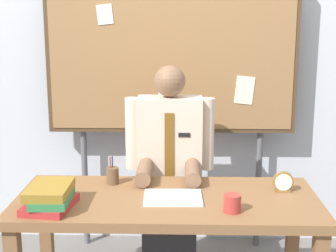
# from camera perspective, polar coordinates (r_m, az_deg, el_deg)

# --- Properties ---
(back_wall) EXTENTS (6.40, 0.08, 2.70)m
(back_wall) POSITION_cam_1_polar(r_m,az_deg,el_deg) (3.69, 0.46, 7.23)
(back_wall) COLOR silver
(back_wall) RESTS_ON ground_plane
(desk) EXTENTS (1.60, 0.70, 0.75)m
(desk) POSITION_cam_1_polar(r_m,az_deg,el_deg) (2.71, -0.10, -10.07)
(desk) COLOR brown
(desk) RESTS_ON ground_plane
(person) EXTENTS (0.55, 0.56, 1.39)m
(person) POSITION_cam_1_polar(r_m,az_deg,el_deg) (3.20, 0.19, -6.54)
(person) COLOR #2D2D33
(person) RESTS_ON ground_plane
(bulletin_board) EXTENTS (1.74, 0.09, 1.98)m
(bulletin_board) POSITION_cam_1_polar(r_m,az_deg,el_deg) (3.48, 0.39, 7.88)
(bulletin_board) COLOR #4C3823
(bulletin_board) RESTS_ON ground_plane
(book_stack) EXTENTS (0.25, 0.31, 0.12)m
(book_stack) POSITION_cam_1_polar(r_m,az_deg,el_deg) (2.57, -13.24, -7.87)
(book_stack) COLOR #B22D2D
(book_stack) RESTS_ON desk
(open_notebook) EXTENTS (0.31, 0.24, 0.01)m
(open_notebook) POSITION_cam_1_polar(r_m,az_deg,el_deg) (2.65, 0.56, -8.15)
(open_notebook) COLOR white
(open_notebook) RESTS_ON desk
(desk_clock) EXTENTS (0.11, 0.04, 0.11)m
(desk_clock) POSITION_cam_1_polar(r_m,az_deg,el_deg) (2.80, 12.97, -6.30)
(desk_clock) COLOR olive
(desk_clock) RESTS_ON desk
(coffee_mug) EXTENTS (0.09, 0.09, 0.09)m
(coffee_mug) POSITION_cam_1_polar(r_m,az_deg,el_deg) (2.49, 7.32, -8.72)
(coffee_mug) COLOR #B23833
(coffee_mug) RESTS_ON desk
(pen_holder) EXTENTS (0.07, 0.07, 0.16)m
(pen_holder) POSITION_cam_1_polar(r_m,az_deg,el_deg) (2.88, -6.32, -5.62)
(pen_holder) COLOR brown
(pen_holder) RESTS_ON desk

